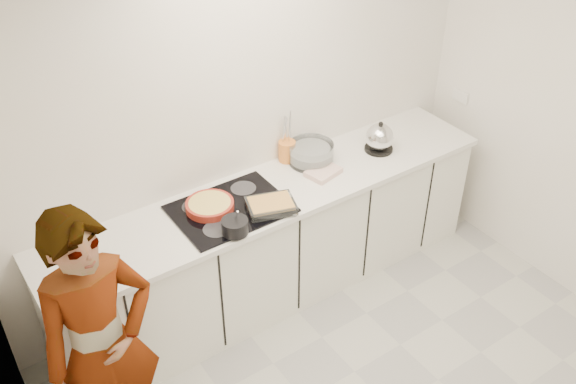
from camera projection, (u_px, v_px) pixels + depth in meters
wall_back at (247, 119)px, 4.25m from camera, size 3.60×0.00×2.60m
base_cabinets at (275, 245)px, 4.54m from camera, size 3.20×0.58×0.87m
countertop at (275, 193)px, 4.28m from camera, size 3.24×0.64×0.04m
hob at (231, 209)px, 4.09m from camera, size 0.72×0.54×0.01m
tart_dish at (210, 205)px, 4.06m from camera, size 0.36×0.36×0.05m
saucepan at (235, 226)px, 3.86m from camera, size 0.19×0.19×0.15m
baking_dish at (271, 205)px, 4.05m from camera, size 0.35×0.30×0.06m
mixing_bowl at (311, 154)px, 4.51m from camera, size 0.34×0.34×0.15m
tea_towel at (323, 172)px, 4.41m from camera, size 0.26×0.21×0.04m
kettle at (380, 138)px, 4.62m from camera, size 0.24×0.24×0.24m
utensil_crock at (287, 151)px, 4.52m from camera, size 0.14×0.14×0.15m
cook at (102, 347)px, 3.26m from camera, size 0.63×0.43×1.68m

